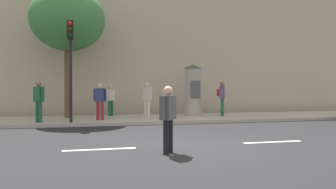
{
  "coord_description": "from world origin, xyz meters",
  "views": [
    {
      "loc": [
        -2.47,
        -7.84,
        1.49
      ],
      "look_at": [
        -0.19,
        2.0,
        1.33
      ],
      "focal_mm": 33.01,
      "sensor_mm": 36.0,
      "label": 1
    }
  ],
  "objects_px": {
    "poster_column": "(193,90)",
    "pedestrian_in_dark_shirt": "(39,98)",
    "pedestrian_tallest": "(147,97)",
    "pedestrian_with_bag": "(100,99)",
    "traffic_light": "(70,54)",
    "pedestrian_with_backpack": "(222,95)",
    "pedestrian_in_red_top": "(168,114)",
    "street_tree": "(68,20)",
    "pedestrian_in_light_jacket": "(111,98)"
  },
  "relations": [
    {
      "from": "poster_column",
      "to": "street_tree",
      "type": "distance_m",
      "value": 7.02
    },
    {
      "from": "traffic_light",
      "to": "pedestrian_with_bag",
      "type": "height_order",
      "value": "traffic_light"
    },
    {
      "from": "pedestrian_with_bag",
      "to": "pedestrian_in_dark_shirt",
      "type": "bearing_deg",
      "value": -168.81
    },
    {
      "from": "pedestrian_in_dark_shirt",
      "to": "traffic_light",
      "type": "bearing_deg",
      "value": -16.73
    },
    {
      "from": "street_tree",
      "to": "pedestrian_with_bag",
      "type": "xyz_separation_m",
      "value": [
        1.47,
        -1.46,
        -3.71
      ]
    },
    {
      "from": "pedestrian_with_backpack",
      "to": "pedestrian_with_bag",
      "type": "xyz_separation_m",
      "value": [
        -6.11,
        -0.83,
        -0.12
      ]
    },
    {
      "from": "pedestrian_in_dark_shirt",
      "to": "pedestrian_in_light_jacket",
      "type": "xyz_separation_m",
      "value": [
        3.01,
        2.59,
        -0.08
      ]
    },
    {
      "from": "pedestrian_tallest",
      "to": "pedestrian_with_bag",
      "type": "bearing_deg",
      "value": -156.27
    },
    {
      "from": "traffic_light",
      "to": "poster_column",
      "type": "relative_size",
      "value": 1.56
    },
    {
      "from": "poster_column",
      "to": "pedestrian_with_backpack",
      "type": "bearing_deg",
      "value": -19.9
    },
    {
      "from": "pedestrian_in_dark_shirt",
      "to": "pedestrian_with_bag",
      "type": "xyz_separation_m",
      "value": [
        2.45,
        0.48,
        -0.05
      ]
    },
    {
      "from": "pedestrian_with_backpack",
      "to": "pedestrian_tallest",
      "type": "xyz_separation_m",
      "value": [
        -3.85,
        0.17,
        -0.07
      ]
    },
    {
      "from": "pedestrian_in_dark_shirt",
      "to": "pedestrian_tallest",
      "type": "height_order",
      "value": "pedestrian_tallest"
    },
    {
      "from": "traffic_light",
      "to": "street_tree",
      "type": "height_order",
      "value": "street_tree"
    },
    {
      "from": "street_tree",
      "to": "pedestrian_with_backpack",
      "type": "xyz_separation_m",
      "value": [
        7.58,
        -0.63,
        -3.59
      ]
    },
    {
      "from": "street_tree",
      "to": "traffic_light",
      "type": "bearing_deg",
      "value": -82.75
    },
    {
      "from": "pedestrian_in_red_top",
      "to": "pedestrian_in_light_jacket",
      "type": "relative_size",
      "value": 1.0
    },
    {
      "from": "traffic_light",
      "to": "poster_column",
      "type": "bearing_deg",
      "value": 20.5
    },
    {
      "from": "street_tree",
      "to": "pedestrian_in_dark_shirt",
      "type": "bearing_deg",
      "value": -116.77
    },
    {
      "from": "street_tree",
      "to": "pedestrian_with_bag",
      "type": "relative_size",
      "value": 3.8
    },
    {
      "from": "pedestrian_tallest",
      "to": "pedestrian_in_light_jacket",
      "type": "distance_m",
      "value": 2.04
    },
    {
      "from": "pedestrian_in_dark_shirt",
      "to": "pedestrian_with_backpack",
      "type": "distance_m",
      "value": 8.66
    },
    {
      "from": "pedestrian_with_backpack",
      "to": "pedestrian_in_light_jacket",
      "type": "xyz_separation_m",
      "value": [
        -5.55,
        1.28,
        -0.15
      ]
    },
    {
      "from": "pedestrian_with_backpack",
      "to": "pedestrian_with_bag",
      "type": "bearing_deg",
      "value": -172.29
    },
    {
      "from": "pedestrian_in_dark_shirt",
      "to": "pedestrian_with_bag",
      "type": "distance_m",
      "value": 2.5
    },
    {
      "from": "pedestrian_in_red_top",
      "to": "pedestrian_with_backpack",
      "type": "distance_m",
      "value": 9.08
    },
    {
      "from": "pedestrian_in_dark_shirt",
      "to": "pedestrian_tallest",
      "type": "xyz_separation_m",
      "value": [
        4.72,
        1.48,
        0.0
      ]
    },
    {
      "from": "street_tree",
      "to": "pedestrian_in_dark_shirt",
      "type": "distance_m",
      "value": 4.26
    },
    {
      "from": "pedestrian_in_red_top",
      "to": "pedestrian_tallest",
      "type": "height_order",
      "value": "pedestrian_tallest"
    },
    {
      "from": "street_tree",
      "to": "pedestrian_in_dark_shirt",
      "type": "xyz_separation_m",
      "value": [
        -0.98,
        -1.95,
        -3.66
      ]
    },
    {
      "from": "pedestrian_with_bag",
      "to": "pedestrian_tallest",
      "type": "xyz_separation_m",
      "value": [
        2.27,
        1.0,
        0.05
      ]
    },
    {
      "from": "pedestrian_tallest",
      "to": "street_tree",
      "type": "bearing_deg",
      "value": 172.9
    },
    {
      "from": "poster_column",
      "to": "pedestrian_tallest",
      "type": "xyz_separation_m",
      "value": [
        -2.45,
        -0.34,
        -0.35
      ]
    },
    {
      "from": "pedestrian_in_dark_shirt",
      "to": "poster_column",
      "type": "bearing_deg",
      "value": 14.23
    },
    {
      "from": "poster_column",
      "to": "pedestrian_in_red_top",
      "type": "relative_size",
      "value": 1.68
    },
    {
      "from": "poster_column",
      "to": "pedestrian_in_dark_shirt",
      "type": "distance_m",
      "value": 7.4
    },
    {
      "from": "traffic_light",
      "to": "poster_column",
      "type": "xyz_separation_m",
      "value": [
        5.89,
        2.2,
        -1.44
      ]
    },
    {
      "from": "pedestrian_with_backpack",
      "to": "pedestrian_in_red_top",
      "type": "bearing_deg",
      "value": -120.74
    },
    {
      "from": "pedestrian_tallest",
      "to": "pedestrian_with_backpack",
      "type": "bearing_deg",
      "value": -2.51
    },
    {
      "from": "traffic_light",
      "to": "pedestrian_in_light_jacket",
      "type": "relative_size",
      "value": 2.63
    },
    {
      "from": "pedestrian_with_bag",
      "to": "pedestrian_tallest",
      "type": "bearing_deg",
      "value": 23.73
    },
    {
      "from": "pedestrian_with_backpack",
      "to": "pedestrian_in_light_jacket",
      "type": "relative_size",
      "value": 1.14
    },
    {
      "from": "pedestrian_in_red_top",
      "to": "pedestrian_with_bag",
      "type": "height_order",
      "value": "pedestrian_with_bag"
    },
    {
      "from": "poster_column",
      "to": "pedestrian_in_dark_shirt",
      "type": "height_order",
      "value": "poster_column"
    },
    {
      "from": "pedestrian_in_red_top",
      "to": "pedestrian_tallest",
      "type": "xyz_separation_m",
      "value": [
        0.8,
        7.97,
        0.22
      ]
    },
    {
      "from": "traffic_light",
      "to": "pedestrian_with_backpack",
      "type": "bearing_deg",
      "value": 13.11
    },
    {
      "from": "poster_column",
      "to": "pedestrian_in_light_jacket",
      "type": "bearing_deg",
      "value": 169.47
    },
    {
      "from": "traffic_light",
      "to": "poster_column",
      "type": "height_order",
      "value": "traffic_light"
    },
    {
      "from": "pedestrian_in_red_top",
      "to": "pedestrian_tallest",
      "type": "bearing_deg",
      "value": 84.3
    },
    {
      "from": "pedestrian_with_bag",
      "to": "traffic_light",
      "type": "bearing_deg",
      "value": -143.47
    }
  ]
}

